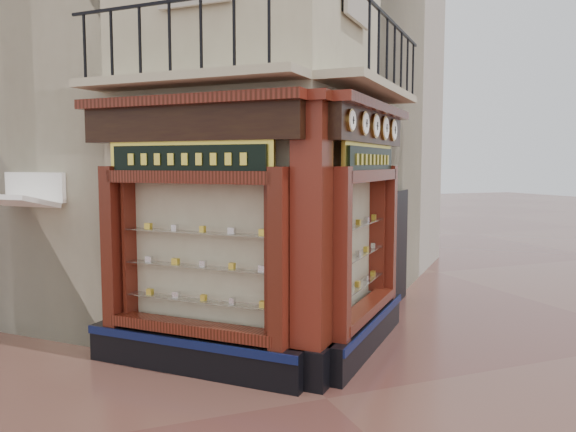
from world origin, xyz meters
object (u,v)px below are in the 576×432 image
clock_a (351,120)px  clock_e (393,130)px  clock_d (385,128)px  signboard_left (187,159)px  awning (20,348)px  signboard_right (370,160)px  clock_c (375,126)px  clock_b (364,123)px  corner_pilaster (311,245)px

clock_a → clock_e: bearing=-0.0°
clock_a → clock_d: 1.88m
clock_e → signboard_left: (-3.78, -0.70, -0.52)m
awning → signboard_right: 6.53m
clock_d → signboard_right: clock_d is taller
signboard_right → signboard_left: bearing=135.0°
clock_c → clock_d: bearing=-0.0°
clock_e → signboard_right: size_ratio=0.20×
clock_b → clock_d: (0.87, 0.87, 0.00)m
corner_pilaster → clock_a: corner_pilaster is taller
corner_pilaster → signboard_right: (1.46, 1.01, 1.15)m
clock_a → clock_e: size_ratio=0.79×
clock_a → signboard_right: size_ratio=0.16×
clock_b → awning: 6.67m
clock_c → awning: clock_c is taller
clock_b → clock_e: size_ratio=0.91×
clock_b → signboard_right: 0.91m
clock_e → awning: bearing=121.8°
corner_pilaster → signboard_right: corner_pilaster is taller
signboard_right → clock_d: bearing=-12.8°
clock_a → signboard_left: clock_a is taller
corner_pilaster → clock_e: 3.33m
clock_a → clock_c: size_ratio=0.80×
clock_c → clock_a: bearing=180.0°
corner_pilaster → signboard_right: size_ratio=2.07×
clock_e → signboard_right: clock_e is taller
awning → signboard_left: signboard_left is taller
clock_a → clock_d: (1.33, 1.33, 0.00)m
corner_pilaster → clock_d: 2.83m
corner_pilaster → signboard_left: corner_pilaster is taller
clock_d → awning: (-5.75, 1.88, -3.62)m
clock_a → signboard_left: size_ratio=0.16×
clock_d → clock_e: size_ratio=1.03×
clock_b → clock_e: (1.30, 1.30, 0.00)m
clock_c → clock_e: (0.86, 0.86, 0.00)m
clock_c → clock_d: clock_d is taller
clock_a → clock_c: (0.90, 0.90, 0.00)m
clock_b → awning: size_ratio=0.27×
clock_d → signboard_left: clock_d is taller
clock_c → clock_d: size_ratio=0.96×
clock_a → clock_e: 2.50m
clock_b → signboard_left: 2.60m
corner_pilaster → clock_a: size_ratio=13.00×
clock_c → signboard_left: 2.96m
corner_pilaster → clock_c: size_ratio=10.41×
clock_a → awning: 6.56m
corner_pilaster → clock_a: 1.76m
signboard_left → clock_e: bearing=-124.5°
clock_b → clock_a: bearing=180.0°
clock_d → awning: clock_d is taller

